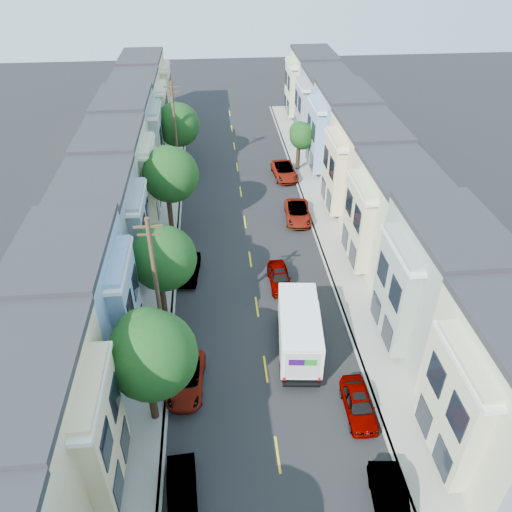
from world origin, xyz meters
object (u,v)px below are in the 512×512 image
(parked_left_b, at_px, (182,494))
(parked_left_d, at_px, (189,269))
(tree_c, at_px, (162,259))
(utility_pole_far, at_px, (176,131))
(tree_e, at_px, (177,125))
(lead_sedan, at_px, (280,277))
(parked_right_c, at_px, (298,213))
(parked_right_d, at_px, (284,171))
(parked_left_c, at_px, (186,379))
(fedex_truck, at_px, (299,330))
(tree_d, at_px, (170,175))
(parked_right_b, at_px, (359,404))
(utility_pole_near, at_px, (157,291))
(parked_right_a, at_px, (391,504))
(tree_b, at_px, (151,356))
(tree_far_r, at_px, (302,137))

(parked_left_b, xyz_separation_m, parked_left_d, (0.00, 18.25, 0.00))
(tree_c, height_order, parked_left_d, tree_c)
(parked_left_d, bearing_deg, utility_pole_far, 100.21)
(tree_e, relative_size, lead_sedan, 1.72)
(tree_c, bearing_deg, tree_e, 90.00)
(tree_c, height_order, parked_right_c, tree_c)
(parked_left_d, distance_m, parked_right_d, 19.45)
(parked_left_c, bearing_deg, parked_left_b, -86.15)
(fedex_truck, height_order, lead_sedan, fedex_truck)
(tree_d, bearing_deg, utility_pole_far, 89.99)
(fedex_truck, bearing_deg, parked_right_b, -57.34)
(tree_d, xyz_separation_m, fedex_truck, (8.58, -15.44, -3.77))
(tree_c, bearing_deg, tree_d, 90.00)
(utility_pole_far, distance_m, parked_right_c, 15.63)
(parked_right_b, bearing_deg, utility_pole_near, 153.83)
(parked_left_b, bearing_deg, lead_sedan, 63.83)
(tree_e, relative_size, parked_right_c, 1.47)
(tree_e, bearing_deg, tree_d, -90.00)
(parked_left_b, distance_m, parked_right_a, 9.90)
(tree_b, relative_size, fedex_truck, 1.12)
(tree_d, relative_size, parked_right_a, 1.91)
(tree_b, bearing_deg, parked_right_d, 69.54)
(lead_sedan, relative_size, parked_right_b, 1.00)
(parked_left_d, distance_m, parked_right_c, 12.58)
(tree_e, distance_m, utility_pole_far, 2.77)
(tree_d, distance_m, parked_left_d, 8.45)
(fedex_truck, distance_m, parked_left_c, 7.66)
(lead_sedan, distance_m, parked_left_d, 7.07)
(tree_c, xyz_separation_m, tree_d, (-0.00, 10.99, 0.81))
(parked_right_b, distance_m, parked_right_d, 30.68)
(tree_d, distance_m, parked_right_c, 12.26)
(utility_pole_near, height_order, parked_right_d, utility_pole_near)
(parked_left_c, bearing_deg, tree_b, -119.77)
(utility_pole_near, xyz_separation_m, parked_right_b, (11.20, -5.69, -4.48))
(utility_pole_near, bearing_deg, tree_d, 90.01)
(parked_left_b, bearing_deg, tree_b, 101.95)
(tree_far_r, distance_m, fedex_truck, 27.67)
(tree_e, height_order, parked_right_d, tree_e)
(parked_right_d, bearing_deg, parked_right_c, -93.78)
(utility_pole_near, distance_m, parked_right_a, 16.66)
(tree_d, relative_size, parked_left_d, 2.02)
(parked_left_d, relative_size, parked_right_a, 0.95)
(tree_b, relative_size, parked_right_b, 1.76)
(tree_far_r, height_order, fedex_truck, tree_far_r)
(tree_c, height_order, utility_pole_near, utility_pole_near)
(tree_b, relative_size, parked_right_c, 1.51)
(utility_pole_near, distance_m, parked_right_c, 20.09)
(tree_b, xyz_separation_m, utility_pole_far, (0.00, 31.05, 0.20))
(tree_e, height_order, parked_right_b, tree_e)
(lead_sedan, height_order, parked_right_b, same)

